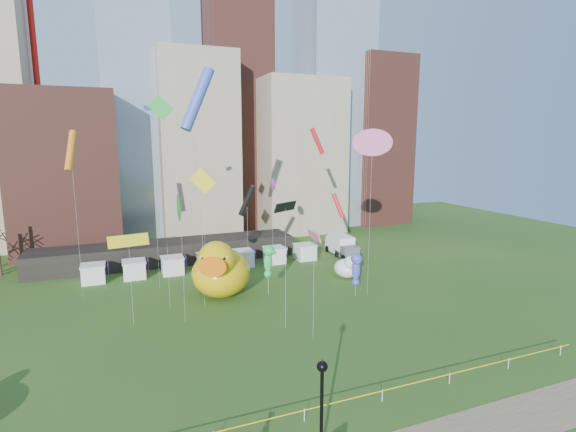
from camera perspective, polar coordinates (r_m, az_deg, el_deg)
name	(u,v)px	position (r m, az deg, el deg)	size (l,w,h in m)	color
ground	(304,421)	(31.45, 2.17, -25.40)	(160.00, 160.00, 0.00)	#264E18
skyline	(185,123)	(85.51, -13.41, 11.83)	(101.00, 23.00, 68.00)	brown
crane_right	(317,1)	(100.90, 3.89, 26.43)	(23.00, 1.00, 76.00)	red
pavilion	(167,252)	(67.81, -15.59, -4.61)	(38.00, 6.00, 3.20)	black
vendor_tents	(209,262)	(62.89, -10.40, -6.01)	(33.24, 2.80, 2.40)	white
caution_tape	(304,412)	(31.06, 2.18, -24.38)	(50.00, 0.06, 0.90)	white
big_duck	(220,270)	(51.43, -8.92, -7.03)	(9.43, 10.29, 7.17)	#E2B00B
small_duck	(347,267)	(58.77, 7.79, -6.70)	(3.32, 4.28, 3.20)	white
seahorse_green	(268,259)	(51.36, -2.62, -5.63)	(1.76, 1.96, 6.08)	silver
seahorse_purple	(357,267)	(51.50, 9.01, -6.64)	(1.73, 1.93, 5.25)	silver
lamppost	(322,397)	(26.85, 4.47, -22.71)	(0.63, 0.63, 6.08)	black
box_truck	(341,245)	(70.25, 7.04, -3.80)	(3.36, 7.57, 3.15)	white
kite_0	(317,141)	(61.67, 3.87, 9.79)	(2.27, 0.87, 19.98)	silver
kite_1	(372,143)	(50.12, 11.04, 9.48)	(3.00, 1.36, 19.49)	silver
kite_2	(247,201)	(54.37, -5.42, 2.03)	(2.31, 1.94, 12.78)	silver
kite_3	(161,113)	(47.26, -16.43, 12.92)	(2.61, 0.48, 22.86)	silver
kite_4	(128,241)	(44.22, -20.28, -3.10)	(3.81, 1.16, 9.28)	silver
kite_5	(197,99)	(46.58, -11.84, 14.83)	(4.03, 2.03, 25.65)	silver
kite_6	(71,151)	(53.76, -26.70, 7.68)	(1.65, 2.78, 19.35)	silver
kite_7	(272,184)	(58.96, -2.07, 4.19)	(0.33, 1.62, 13.15)	silver
kite_8	(338,206)	(64.47, 6.61, 1.38)	(1.75, 2.16, 10.55)	silver
kite_9	(314,236)	(38.95, 3.46, -2.67)	(0.56, 2.61, 10.15)	silver
kite_10	(285,207)	(40.57, -0.35, 1.15)	(2.71, 1.82, 12.50)	silver
kite_11	(180,208)	(42.91, -14.00, 1.06)	(0.44, 2.66, 13.12)	silver
kite_12	(203,182)	(53.84, -11.14, 4.40)	(3.07, 0.99, 14.94)	silver
kite_13	(150,113)	(53.81, -17.67, 12.83)	(1.61, 1.15, 22.15)	silver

